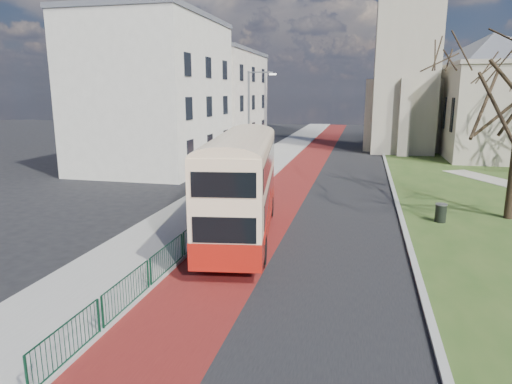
% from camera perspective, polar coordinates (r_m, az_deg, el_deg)
% --- Properties ---
extents(ground, '(160.00, 160.00, 0.00)m').
position_cam_1_polar(ground, '(17.24, -0.95, -10.22)').
color(ground, black).
rests_on(ground, ground).
extents(road_carriageway, '(9.00, 120.00, 0.01)m').
position_cam_1_polar(road_carriageway, '(36.12, 9.18, 1.69)').
color(road_carriageway, black).
rests_on(road_carriageway, ground).
extents(bus_lane, '(3.40, 120.00, 0.01)m').
position_cam_1_polar(bus_lane, '(36.40, 4.94, 1.89)').
color(bus_lane, '#591414').
rests_on(bus_lane, ground).
extents(pavement_west, '(4.00, 120.00, 0.12)m').
position_cam_1_polar(pavement_west, '(37.11, -0.88, 2.23)').
color(pavement_west, gray).
rests_on(pavement_west, ground).
extents(kerb_west, '(0.25, 120.00, 0.13)m').
position_cam_1_polar(kerb_west, '(36.68, 2.16, 2.11)').
color(kerb_west, '#999993').
rests_on(kerb_west, ground).
extents(kerb_east, '(0.25, 80.00, 0.13)m').
position_cam_1_polar(kerb_east, '(38.06, 16.33, 1.99)').
color(kerb_east, '#999993').
rests_on(kerb_east, ground).
extents(pedestrian_railing, '(0.07, 24.00, 1.12)m').
position_cam_1_polar(pedestrian_railing, '(21.48, -5.99, -4.09)').
color(pedestrian_railing, '#0D3924').
rests_on(pedestrian_railing, ground).
extents(gothic_church, '(16.38, 18.00, 40.00)m').
position_cam_1_polar(gothic_church, '(54.50, 23.52, 18.30)').
color(gothic_church, gray).
rests_on(gothic_church, ground).
extents(street_block_near, '(10.30, 14.30, 13.00)m').
position_cam_1_polar(street_block_near, '(41.49, -12.63, 11.97)').
color(street_block_near, beige).
rests_on(street_block_near, ground).
extents(street_block_far, '(10.30, 16.30, 11.50)m').
position_cam_1_polar(street_block_far, '(56.35, -5.41, 11.49)').
color(street_block_far, '#B3A897').
rests_on(street_block_far, ground).
extents(streetlamp, '(2.13, 0.18, 8.00)m').
position_cam_1_polar(streetlamp, '(34.49, -0.66, 9.04)').
color(streetlamp, gray).
rests_on(streetlamp, pavement_west).
extents(bus, '(4.29, 11.41, 4.66)m').
position_cam_1_polar(bus, '(20.76, -1.82, 1.38)').
color(bus, '#9B160E').
rests_on(bus, ground).
extents(litter_bin, '(0.64, 0.64, 0.97)m').
position_cam_1_polar(litter_bin, '(25.39, 22.09, -2.42)').
color(litter_bin, black).
rests_on(litter_bin, grass_green).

